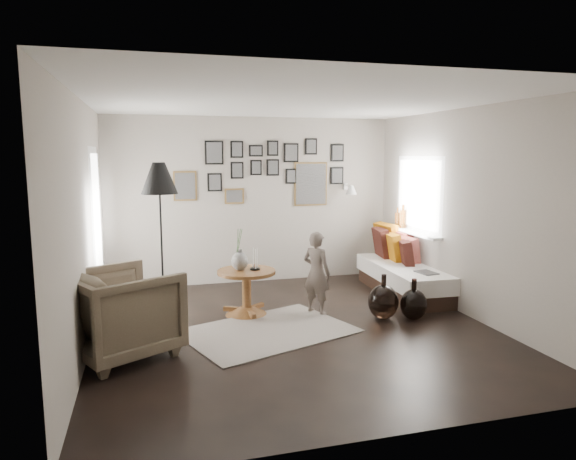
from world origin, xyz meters
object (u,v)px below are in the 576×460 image
object	(u,v)px
vase	(240,258)
demijohn_large	(383,302)
armchair	(122,313)
demijohn_small	(413,304)
child	(317,273)
magazine_basket	(112,342)
pedestal_table	(247,294)
floor_lamp	(159,184)
daybed	(404,272)

from	to	relation	value
vase	demijohn_large	distance (m)	1.87
armchair	demijohn_large	xyz separation A→B (m)	(3.05, 0.37, -0.23)
vase	demijohn_small	world-z (taller)	vase
armchair	demijohn_small	bearing A→B (deg)	-114.58
child	magazine_basket	bearing A→B (deg)	72.48
demijohn_large	demijohn_small	size ratio (longest dim) A/B	1.10
demijohn_large	armchair	bearing A→B (deg)	-173.07
child	armchair	bearing A→B (deg)	71.17
armchair	child	xyz separation A→B (m)	(2.33, 0.82, 0.08)
pedestal_table	child	xyz separation A→B (m)	(0.88, -0.17, 0.26)
magazine_basket	child	distance (m)	2.62
magazine_basket	demijohn_small	size ratio (longest dim) A/B	0.75
pedestal_table	floor_lamp	xyz separation A→B (m)	(-1.02, 0.29, 1.39)
floor_lamp	demijohn_small	bearing A→B (deg)	-19.26
pedestal_table	demijohn_large	size ratio (longest dim) A/B	1.30
floor_lamp	child	bearing A→B (deg)	-13.77
daybed	child	size ratio (longest dim) A/B	1.88
daybed	demijohn_large	world-z (taller)	daybed
armchair	child	distance (m)	2.48
daybed	magazine_basket	size ratio (longest dim) A/B	5.15
daybed	floor_lamp	xyz separation A→B (m)	(-3.46, -0.15, 1.36)
armchair	demijohn_large	size ratio (longest dim) A/B	1.74
demijohn_large	child	size ratio (longest dim) A/B	0.53
daybed	demijohn_large	size ratio (longest dim) A/B	3.53
magazine_basket	child	size ratio (longest dim) A/B	0.37
daybed	armchair	world-z (taller)	daybed
pedestal_table	vase	distance (m)	0.48
daybed	demijohn_small	size ratio (longest dim) A/B	3.88
vase	magazine_basket	distance (m)	1.93
floor_lamp	child	world-z (taller)	floor_lamp
floor_lamp	child	size ratio (longest dim) A/B	1.82
armchair	floor_lamp	distance (m)	1.82
pedestal_table	magazine_basket	size ratio (longest dim) A/B	1.90
pedestal_table	vase	size ratio (longest dim) A/B	1.40
daybed	floor_lamp	size ratio (longest dim) A/B	1.04
daybed	child	world-z (taller)	child
demijohn_large	demijohn_small	xyz separation A→B (m)	(0.35, -0.12, -0.02)
daybed	demijohn_large	distance (m)	1.37
pedestal_table	armchair	size ratio (longest dim) A/B	0.75
pedestal_table	demijohn_large	xyz separation A→B (m)	(1.60, -0.62, -0.05)
vase	demijohn_small	size ratio (longest dim) A/B	1.02
demijohn_large	demijohn_small	bearing A→B (deg)	-18.92
floor_lamp	armchair	bearing A→B (deg)	-108.80
daybed	floor_lamp	bearing A→B (deg)	-175.15
pedestal_table	armchair	bearing A→B (deg)	-145.71
floor_lamp	child	distance (m)	2.26
pedestal_table	demijohn_large	world-z (taller)	pedestal_table
armchair	floor_lamp	size ratio (longest dim) A/B	0.51
demijohn_small	vase	bearing A→B (deg)	159.36
floor_lamp	child	xyz separation A→B (m)	(1.90, -0.46, -1.13)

